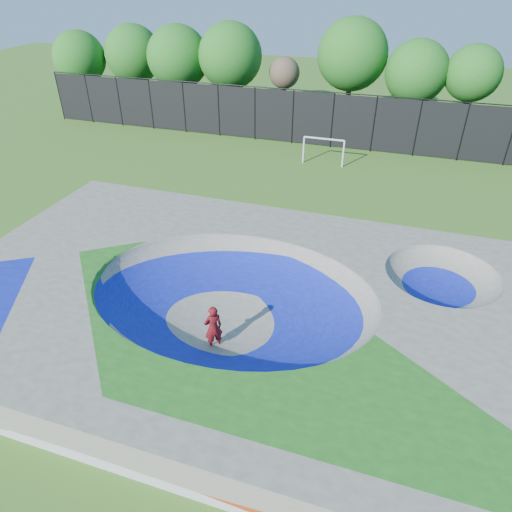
% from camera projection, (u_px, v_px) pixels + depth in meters
% --- Properties ---
extents(ground, '(120.00, 120.00, 0.00)m').
position_uv_depth(ground, '(233.00, 319.00, 17.78)').
color(ground, '#35611A').
rests_on(ground, ground).
extents(skate_deck, '(22.00, 14.00, 1.50)m').
position_uv_depth(skate_deck, '(232.00, 304.00, 17.38)').
color(skate_deck, gray).
rests_on(skate_deck, ground).
extents(skater, '(0.79, 0.78, 1.83)m').
position_uv_depth(skater, '(213.00, 328.00, 15.99)').
color(skater, '#B00E14').
rests_on(skater, ground).
extents(skateboard, '(0.76, 0.64, 0.05)m').
position_uv_depth(skateboard, '(214.00, 346.00, 16.47)').
color(skateboard, black).
rests_on(skateboard, ground).
extents(soccer_goal, '(2.86, 0.12, 1.88)m').
position_uv_depth(soccer_goal, '(324.00, 146.00, 30.86)').
color(soccer_goal, silver).
rests_on(soccer_goal, ground).
extents(fence, '(48.09, 0.09, 4.04)m').
position_uv_depth(fence, '(333.00, 119.00, 33.47)').
color(fence, black).
rests_on(fence, ground).
extents(treeline, '(54.16, 6.95, 8.45)m').
position_uv_depth(treeline, '(344.00, 65.00, 36.08)').
color(treeline, '#3F2F1F').
rests_on(treeline, ground).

